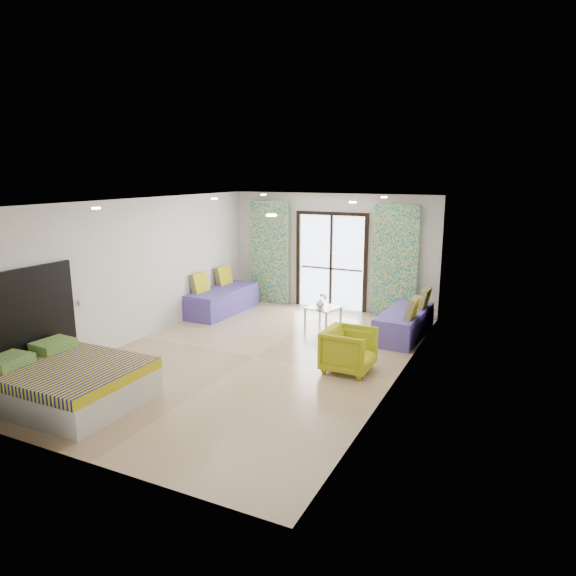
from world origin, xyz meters
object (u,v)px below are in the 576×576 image
at_px(bed, 68,382).
at_px(daybed_right, 405,323).
at_px(coffee_table, 323,309).
at_px(armchair, 349,348).
at_px(daybed_left, 222,299).

relative_size(bed, daybed_right, 1.04).
height_order(bed, coffee_table, coffee_table).
bearing_deg(armchair, coffee_table, 31.72).
distance_m(bed, daybed_left, 4.99).
bearing_deg(daybed_right, armchair, -97.98).
bearing_deg(bed, daybed_left, 97.37).
bearing_deg(armchair, bed, 131.73).
xyz_separation_m(bed, daybed_left, (-0.64, 4.95, 0.02)).
xyz_separation_m(daybed_right, coffee_table, (-1.73, -0.01, 0.08)).
relative_size(daybed_left, coffee_table, 2.72).
xyz_separation_m(bed, coffee_table, (1.87, 4.96, 0.08)).
bearing_deg(armchair, daybed_left, 60.99).
bearing_deg(daybed_right, coffee_table, -176.91).
height_order(daybed_right, armchair, daybed_right).
xyz_separation_m(daybed_left, armchair, (3.82, -2.16, 0.09)).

